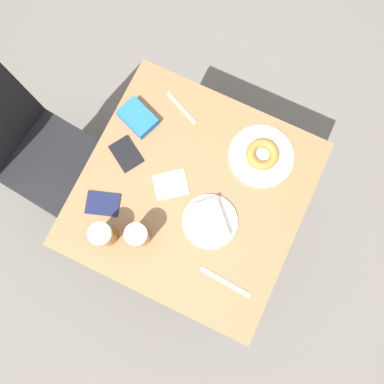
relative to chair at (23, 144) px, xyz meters
The scene contains 13 objects.
ground_plane 0.97m from the chair, 83.06° to the right, with size 8.00×8.00×0.00m, color #666059.
table 0.79m from the chair, 83.06° to the right, with size 0.83×0.84×0.74m.
chair is the anchor object (origin of this frame).
plate_with_cake 0.90m from the chair, 88.43° to the right, with size 0.21×0.21×0.05m.
plate_with_donut 1.03m from the chair, 70.44° to the right, with size 0.25×0.25×0.05m.
beer_mug_left 0.64m from the chair, 108.55° to the right, with size 0.08×0.08×0.14m.
beer_mug_center 0.73m from the chair, 101.55° to the right, with size 0.08×0.08×0.14m.
napkin_folded 0.71m from the chair, 82.70° to the right, with size 0.16×0.16×0.00m.
fork 0.72m from the chair, 56.87° to the right, with size 0.08×0.16×0.00m.
knife 1.05m from the chair, 98.51° to the right, with size 0.03×0.21×0.00m.
passport_near_edge 0.52m from the chair, 75.55° to the right, with size 0.14×0.15×0.01m.
passport_far_edge 0.52m from the chair, 100.34° to the right, with size 0.12×0.15×0.01m.
blue_pouch 0.56m from the chair, 59.41° to the right, with size 0.14×0.17×0.04m.
Camera 1 is at (-0.23, -0.11, 2.14)m, focal length 35.00 mm.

